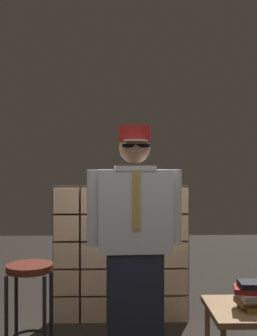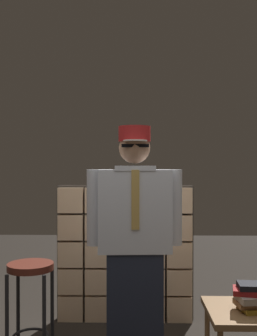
% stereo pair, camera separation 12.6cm
% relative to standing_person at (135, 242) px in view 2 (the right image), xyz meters
% --- Properties ---
extents(glass_block_wall, '(1.32, 0.10, 1.32)m').
position_rel_standing_person_xyz_m(glass_block_wall, '(-0.10, 0.87, -0.29)').
color(glass_block_wall, '#E0B78C').
rests_on(glass_block_wall, ground).
extents(standing_person, '(0.71, 0.31, 1.78)m').
position_rel_standing_person_xyz_m(standing_person, '(0.00, 0.00, 0.00)').
color(standing_person, '#1E2333').
rests_on(standing_person, ground).
extents(bar_stool, '(0.34, 0.34, 0.77)m').
position_rel_standing_person_xyz_m(bar_stool, '(-0.77, -0.02, -0.36)').
color(bar_stool, '#592319').
rests_on(bar_stool, ground).
extents(side_table, '(0.52, 0.52, 0.55)m').
position_rel_standing_person_xyz_m(side_table, '(0.74, -0.33, -0.45)').
color(side_table, brown).
rests_on(side_table, ground).
extents(book_stack, '(0.25, 0.21, 0.18)m').
position_rel_standing_person_xyz_m(book_stack, '(0.76, -0.36, -0.29)').
color(book_stack, olive).
rests_on(book_stack, side_table).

